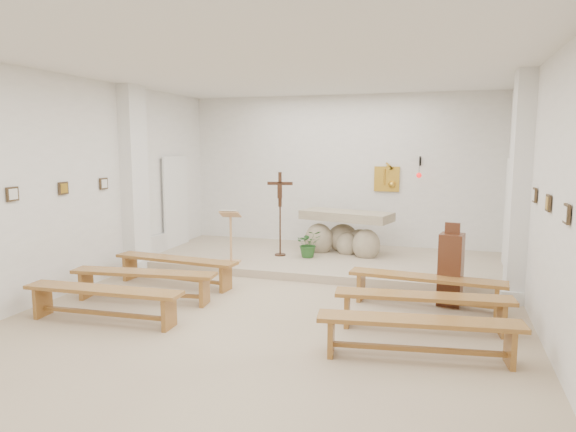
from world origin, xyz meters
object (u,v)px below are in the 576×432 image
(bench_left_front, at_px, (176,265))
(altar, at_px, (345,235))
(bench_left_second, at_px, (144,279))
(bench_left_third, at_px, (103,297))
(crucifix_stand, at_px, (280,208))
(bench_right_front, at_px, (426,284))
(bench_right_second, at_px, (423,303))
(lectern, at_px, (231,236))
(donation_pedestal, at_px, (451,269))
(bench_right_third, at_px, (419,329))

(bench_left_front, bearing_deg, altar, 54.22)
(bench_left_second, relative_size, bench_left_third, 1.01)
(bench_left_front, relative_size, bench_left_third, 1.00)
(crucifix_stand, height_order, bench_right_front, crucifix_stand)
(bench_left_front, distance_m, bench_left_second, 0.98)
(altar, distance_m, bench_left_third, 5.31)
(bench_right_second, bearing_deg, lectern, 142.45)
(crucifix_stand, distance_m, bench_left_third, 4.34)
(crucifix_stand, bearing_deg, bench_left_second, -118.30)
(bench_left_third, bearing_deg, bench_right_front, 22.51)
(altar, height_order, bench_left_front, altar)
(donation_pedestal, height_order, bench_right_front, donation_pedestal)
(donation_pedestal, height_order, bench_left_front, donation_pedestal)
(lectern, relative_size, bench_right_second, 0.46)
(altar, height_order, donation_pedestal, donation_pedestal)
(bench_right_second, relative_size, bench_left_third, 1.01)
(altar, xyz_separation_m, bench_right_third, (1.75, -4.73, -0.16))
(altar, bearing_deg, donation_pedestal, -36.33)
(lectern, bearing_deg, donation_pedestal, -20.70)
(lectern, bearing_deg, bench_left_second, -109.95)
(bench_left_second, height_order, bench_right_third, same)
(lectern, relative_size, bench_right_front, 0.46)
(donation_pedestal, xyz_separation_m, bench_right_second, (-0.34, -1.23, -0.19))
(altar, distance_m, bench_right_third, 5.04)
(bench_right_front, distance_m, bench_right_second, 0.98)
(lectern, distance_m, bench_left_second, 2.27)
(bench_left_third, distance_m, bench_right_third, 4.16)
(crucifix_stand, relative_size, donation_pedestal, 1.36)
(bench_left_second, distance_m, bench_right_second, 4.16)
(bench_left_front, xyz_separation_m, bench_right_second, (4.16, -0.98, 0.00))
(altar, xyz_separation_m, lectern, (-1.91, -1.55, 0.15))
(donation_pedestal, relative_size, bench_left_second, 0.55)
(bench_right_front, xyz_separation_m, bench_left_second, (-4.16, -0.98, 0.00))
(altar, xyz_separation_m, crucifix_stand, (-1.22, -0.63, 0.62))
(bench_left_front, relative_size, bench_right_third, 1.00)
(bench_left_third, bearing_deg, altar, 60.33)
(donation_pedestal, distance_m, bench_left_front, 4.52)
(bench_right_second, xyz_separation_m, bench_right_third, (0.00, -0.98, 0.00))
(bench_right_front, bearing_deg, bench_right_third, -84.94)
(altar, distance_m, bench_left_front, 3.67)
(bench_left_second, bearing_deg, donation_pedestal, 8.41)
(altar, distance_m, bench_left_second, 4.46)
(lectern, height_order, bench_left_second, lectern)
(bench_right_front, relative_size, bench_left_second, 1.00)
(lectern, relative_size, bench_left_third, 0.46)
(bench_right_third, bearing_deg, donation_pedestal, 73.23)
(bench_left_front, height_order, bench_right_third, same)
(donation_pedestal, xyz_separation_m, bench_right_third, (-0.34, -2.21, -0.19))
(lectern, distance_m, bench_right_second, 4.28)
(crucifix_stand, height_order, bench_left_third, crucifix_stand)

